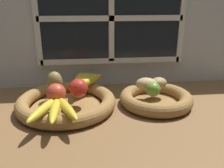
{
  "coord_description": "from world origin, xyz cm",
  "views": [
    {
      "loc": [
        -10.8,
        -78.72,
        39.01
      ],
      "look_at": [
        -2.21,
        3.85,
        9.09
      ],
      "focal_mm": 38.02,
      "sensor_mm": 36.0,
      "label": 1
    }
  ],
  "objects_px": {
    "fruit_bowl_left": "(67,102)",
    "potato_oblong": "(146,84)",
    "banana_bunch_back": "(84,80)",
    "lime_near": "(153,89)",
    "fruit_bowl_right": "(156,99)",
    "potato_back": "(158,83)",
    "banana_bunch_front": "(55,108)",
    "apple_red_right": "(78,88)",
    "apple_red_front": "(56,93)",
    "pear_brown": "(55,81)"
  },
  "relations": [
    {
      "from": "fruit_bowl_left",
      "to": "potato_oblong",
      "type": "distance_m",
      "value": 0.32
    },
    {
      "from": "banana_bunch_back",
      "to": "lime_near",
      "type": "distance_m",
      "value": 0.3
    },
    {
      "from": "fruit_bowl_left",
      "to": "fruit_bowl_right",
      "type": "bearing_deg",
      "value": -0.0
    },
    {
      "from": "potato_back",
      "to": "lime_near",
      "type": "bearing_deg",
      "value": -118.98
    },
    {
      "from": "banana_bunch_front",
      "to": "potato_back",
      "type": "relative_size",
      "value": 2.84
    },
    {
      "from": "fruit_bowl_right",
      "to": "apple_red_right",
      "type": "relative_size",
      "value": 4.09
    },
    {
      "from": "apple_red_right",
      "to": "potato_oblong",
      "type": "bearing_deg",
      "value": 8.79
    },
    {
      "from": "apple_red_right",
      "to": "potato_oblong",
      "type": "relative_size",
      "value": 0.82
    },
    {
      "from": "fruit_bowl_left",
      "to": "lime_near",
      "type": "relative_size",
      "value": 6.89
    },
    {
      "from": "fruit_bowl_left",
      "to": "banana_bunch_back",
      "type": "bearing_deg",
      "value": 61.8
    },
    {
      "from": "lime_near",
      "to": "apple_red_front",
      "type": "bearing_deg",
      "value": -177.12
    },
    {
      "from": "apple_red_front",
      "to": "lime_near",
      "type": "bearing_deg",
      "value": 2.88
    },
    {
      "from": "fruit_bowl_left",
      "to": "banana_bunch_back",
      "type": "height_order",
      "value": "banana_bunch_back"
    },
    {
      "from": "apple_red_right",
      "to": "pear_brown",
      "type": "bearing_deg",
      "value": 143.23
    },
    {
      "from": "fruit_bowl_right",
      "to": "lime_near",
      "type": "relative_size",
      "value": 5.24
    },
    {
      "from": "apple_red_front",
      "to": "lime_near",
      "type": "height_order",
      "value": "apple_red_front"
    },
    {
      "from": "fruit_bowl_left",
      "to": "apple_red_front",
      "type": "xyz_separation_m",
      "value": [
        -0.03,
        -0.05,
        0.06
      ]
    },
    {
      "from": "fruit_bowl_right",
      "to": "banana_bunch_front",
      "type": "bearing_deg",
      "value": -159.91
    },
    {
      "from": "apple_red_right",
      "to": "potato_back",
      "type": "xyz_separation_m",
      "value": [
        0.31,
        0.06,
        -0.01
      ]
    },
    {
      "from": "banana_bunch_front",
      "to": "lime_near",
      "type": "height_order",
      "value": "lime_near"
    },
    {
      "from": "potato_oblong",
      "to": "apple_red_front",
      "type": "bearing_deg",
      "value": -166.65
    },
    {
      "from": "banana_bunch_front",
      "to": "potato_back",
      "type": "height_order",
      "value": "potato_back"
    },
    {
      "from": "apple_red_front",
      "to": "banana_bunch_back",
      "type": "relative_size",
      "value": 0.34
    },
    {
      "from": "potato_back",
      "to": "banana_bunch_back",
      "type": "bearing_deg",
      "value": 164.94
    },
    {
      "from": "apple_red_right",
      "to": "apple_red_front",
      "type": "distance_m",
      "value": 0.08
    },
    {
      "from": "banana_bunch_back",
      "to": "fruit_bowl_left",
      "type": "bearing_deg",
      "value": -118.2
    },
    {
      "from": "pear_brown",
      "to": "banana_bunch_back",
      "type": "height_order",
      "value": "pear_brown"
    },
    {
      "from": "apple_red_right",
      "to": "pear_brown",
      "type": "distance_m",
      "value": 0.12
    },
    {
      "from": "apple_red_front",
      "to": "banana_bunch_front",
      "type": "xyz_separation_m",
      "value": [
        0.0,
        -0.08,
        -0.02
      ]
    },
    {
      "from": "apple_red_front",
      "to": "potato_back",
      "type": "height_order",
      "value": "apple_red_front"
    },
    {
      "from": "apple_red_front",
      "to": "potato_oblong",
      "type": "distance_m",
      "value": 0.35
    },
    {
      "from": "pear_brown",
      "to": "lime_near",
      "type": "height_order",
      "value": "pear_brown"
    },
    {
      "from": "pear_brown",
      "to": "potato_oblong",
      "type": "bearing_deg",
      "value": -4.69
    },
    {
      "from": "fruit_bowl_right",
      "to": "apple_red_right",
      "type": "xyz_separation_m",
      "value": [
        -0.3,
        -0.01,
        0.06
      ]
    },
    {
      "from": "fruit_bowl_left",
      "to": "potato_back",
      "type": "bearing_deg",
      "value": 6.48
    },
    {
      "from": "apple_red_right",
      "to": "banana_bunch_back",
      "type": "relative_size",
      "value": 0.35
    },
    {
      "from": "banana_bunch_back",
      "to": "lime_near",
      "type": "relative_size",
      "value": 3.7
    },
    {
      "from": "fruit_bowl_right",
      "to": "pear_brown",
      "type": "distance_m",
      "value": 0.4
    },
    {
      "from": "apple_red_front",
      "to": "banana_bunch_back",
      "type": "xyz_separation_m",
      "value": [
        0.09,
        0.17,
        -0.02
      ]
    },
    {
      "from": "potato_oblong",
      "to": "fruit_bowl_right",
      "type": "bearing_deg",
      "value": -37.87
    },
    {
      "from": "banana_bunch_back",
      "to": "potato_back",
      "type": "relative_size",
      "value": 2.81
    },
    {
      "from": "apple_red_front",
      "to": "potato_back",
      "type": "distance_m",
      "value": 0.4
    },
    {
      "from": "fruit_bowl_left",
      "to": "pear_brown",
      "type": "height_order",
      "value": "pear_brown"
    },
    {
      "from": "fruit_bowl_left",
      "to": "banana_bunch_front",
      "type": "height_order",
      "value": "banana_bunch_front"
    },
    {
      "from": "potato_back",
      "to": "fruit_bowl_right",
      "type": "bearing_deg",
      "value": -114.44
    },
    {
      "from": "apple_red_front",
      "to": "banana_bunch_back",
      "type": "distance_m",
      "value": 0.2
    },
    {
      "from": "fruit_bowl_right",
      "to": "pear_brown",
      "type": "bearing_deg",
      "value": 171.9
    },
    {
      "from": "fruit_bowl_right",
      "to": "apple_red_right",
      "type": "height_order",
      "value": "apple_red_right"
    },
    {
      "from": "fruit_bowl_right",
      "to": "banana_bunch_front",
      "type": "height_order",
      "value": "banana_bunch_front"
    },
    {
      "from": "banana_bunch_front",
      "to": "banana_bunch_back",
      "type": "distance_m",
      "value": 0.27
    }
  ]
}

